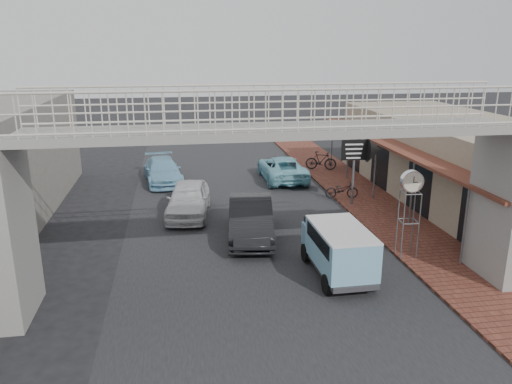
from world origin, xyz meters
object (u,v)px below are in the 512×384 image
object	(u,v)px
angkot_far	(163,171)
angkot_van	(339,245)
angkot_curb	(282,168)
arrow_sign	(371,150)
dark_sedan	(251,219)
white_hatchback	(188,199)
street_clock	(412,185)
motorcycle_near	(342,190)
motorcycle_far	(321,161)

from	to	relation	value
angkot_far	angkot_van	size ratio (longest dim) A/B	1.28
angkot_curb	arrow_sign	xyz separation A→B (m)	(3.07, -5.49, 2.04)
angkot_van	arrow_sign	bearing A→B (deg)	60.80
dark_sedan	arrow_sign	distance (m)	7.25
white_hatchback	street_clock	bearing A→B (deg)	-31.31
angkot_far	angkot_van	bearing A→B (deg)	-72.52
dark_sedan	motorcycle_near	world-z (taller)	dark_sedan
motorcycle_far	street_clock	distance (m)	13.40
angkot_far	motorcycle_near	xyz separation A→B (m)	(8.87, -4.89, -0.14)
white_hatchback	dark_sedan	bearing A→B (deg)	-45.90
white_hatchback	street_clock	xyz separation A→B (m)	(7.63, -6.11, 1.98)
dark_sedan	angkot_far	distance (m)	9.86
dark_sedan	motorcycle_far	bearing A→B (deg)	67.31
dark_sedan	motorcycle_near	distance (m)	6.79
angkot_curb	angkot_van	bearing A→B (deg)	86.15
white_hatchback	angkot_van	world-z (taller)	angkot_van
angkot_curb	motorcycle_far	xyz separation A→B (m)	(2.79, 1.63, -0.02)
dark_sedan	arrow_sign	xyz separation A→B (m)	(6.22, 3.17, 1.93)
motorcycle_far	angkot_van	bearing A→B (deg)	-174.18
motorcycle_far	angkot_far	bearing A→B (deg)	116.62
angkot_far	angkot_curb	bearing A→B (deg)	-11.32
angkot_curb	arrow_sign	size ratio (longest dim) A/B	1.51
angkot_curb	angkot_van	size ratio (longest dim) A/B	1.36
angkot_van	street_clock	size ratio (longest dim) A/B	1.14
white_hatchback	angkot_curb	xyz separation A→B (m)	(5.52, 5.48, -0.08)
angkot_curb	street_clock	distance (m)	11.96
angkot_curb	street_clock	xyz separation A→B (m)	(2.11, -11.59, 2.06)
angkot_van	motorcycle_far	size ratio (longest dim) A/B	1.93
angkot_far	motorcycle_far	xyz separation A→B (m)	(9.55, 1.11, -0.01)
arrow_sign	angkot_far	bearing A→B (deg)	151.96
angkot_far	motorcycle_near	world-z (taller)	angkot_far
dark_sedan	street_clock	bearing A→B (deg)	-21.81
dark_sedan	angkot_van	world-z (taller)	angkot_van
angkot_van	angkot_curb	bearing A→B (deg)	85.69
dark_sedan	angkot_curb	size ratio (longest dim) A/B	0.98
angkot_curb	arrow_sign	distance (m)	6.61
angkot_far	motorcycle_near	size ratio (longest dim) A/B	2.83
dark_sedan	motorcycle_near	size ratio (longest dim) A/B	2.95
angkot_curb	motorcycle_far	size ratio (longest dim) A/B	2.62
angkot_van	arrow_sign	xyz separation A→B (m)	(3.87, 7.13, 1.61)
motorcycle_near	street_clock	world-z (taller)	street_clock
white_hatchback	motorcycle_near	size ratio (longest dim) A/B	2.74
white_hatchback	dark_sedan	size ratio (longest dim) A/B	0.93
angkot_curb	arrow_sign	bearing A→B (deg)	119.04
street_clock	motorcycle_far	bearing A→B (deg)	92.65
angkot_van	motorcycle_near	distance (m)	8.76
white_hatchback	angkot_far	world-z (taller)	white_hatchback
dark_sedan	angkot_far	bearing A→B (deg)	118.80
angkot_far	arrow_sign	world-z (taller)	arrow_sign
angkot_van	arrow_sign	size ratio (longest dim) A/B	1.12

